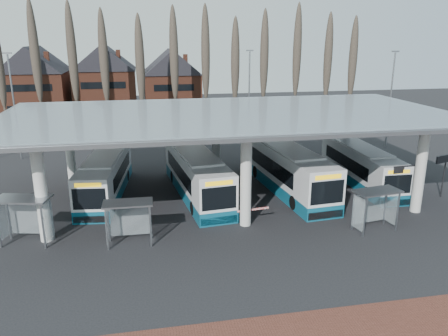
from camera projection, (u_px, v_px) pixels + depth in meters
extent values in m
plane|color=black|center=(255.00, 242.00, 25.51)|extent=(140.00, 140.00, 0.00)
cylinder|color=silver|center=(41.00, 192.00, 24.85)|extent=(0.70, 0.70, 6.00)
cylinder|color=silver|center=(69.00, 147.00, 35.21)|extent=(0.70, 0.70, 6.00)
cylinder|color=silver|center=(246.00, 180.00, 27.00)|extent=(0.70, 0.70, 6.00)
cylinder|color=silver|center=(216.00, 141.00, 37.36)|extent=(0.70, 0.70, 6.00)
cylinder|color=silver|center=(420.00, 169.00, 29.15)|extent=(0.70, 0.70, 6.00)
cylinder|color=silver|center=(346.00, 135.00, 39.51)|extent=(0.70, 0.70, 6.00)
cube|color=gray|center=(229.00, 113.00, 31.25)|extent=(32.00, 16.00, 0.12)
cube|color=silver|center=(229.00, 112.00, 31.23)|extent=(31.50, 15.50, 0.04)
cone|color=#473D33|center=(0.00, 76.00, 50.55)|extent=(0.36, 0.36, 14.50)
cone|color=#473D33|center=(37.00, 75.00, 51.27)|extent=(0.36, 0.36, 14.50)
ellipsoid|color=#473D33|center=(35.00, 60.00, 50.77)|extent=(1.10, 1.10, 11.02)
cone|color=#473D33|center=(72.00, 74.00, 51.98)|extent=(0.36, 0.36, 14.50)
ellipsoid|color=#473D33|center=(71.00, 59.00, 51.48)|extent=(1.10, 1.10, 11.02)
cone|color=#473D33|center=(107.00, 74.00, 52.70)|extent=(0.36, 0.36, 14.50)
ellipsoid|color=#473D33|center=(106.00, 59.00, 52.20)|extent=(1.10, 1.10, 11.02)
cone|color=#473D33|center=(140.00, 73.00, 53.42)|extent=(0.36, 0.36, 14.50)
ellipsoid|color=#473D33|center=(140.00, 59.00, 52.92)|extent=(1.10, 1.10, 11.02)
cone|color=#473D33|center=(173.00, 73.00, 54.13)|extent=(0.36, 0.36, 14.50)
ellipsoid|color=#473D33|center=(173.00, 59.00, 53.64)|extent=(1.10, 1.10, 11.02)
cone|color=#473D33|center=(205.00, 73.00, 54.85)|extent=(0.36, 0.36, 14.50)
ellipsoid|color=#473D33|center=(205.00, 58.00, 54.35)|extent=(1.10, 1.10, 11.02)
cone|color=#473D33|center=(236.00, 72.00, 55.57)|extent=(0.36, 0.36, 14.50)
ellipsoid|color=#473D33|center=(236.00, 58.00, 55.07)|extent=(1.10, 1.10, 11.02)
cone|color=#473D33|center=(266.00, 72.00, 56.28)|extent=(0.36, 0.36, 14.50)
ellipsoid|color=#473D33|center=(267.00, 58.00, 55.79)|extent=(1.10, 1.10, 11.02)
cone|color=#473D33|center=(296.00, 71.00, 57.00)|extent=(0.36, 0.36, 14.50)
ellipsoid|color=#473D33|center=(297.00, 58.00, 56.50)|extent=(1.10, 1.10, 11.02)
cone|color=#473D33|center=(325.00, 71.00, 57.72)|extent=(0.36, 0.36, 14.50)
ellipsoid|color=#473D33|center=(326.00, 57.00, 57.22)|extent=(1.10, 1.10, 11.02)
cone|color=#473D33|center=(353.00, 70.00, 58.43)|extent=(0.36, 0.36, 14.50)
ellipsoid|color=#473D33|center=(354.00, 57.00, 57.94)|extent=(1.10, 1.10, 11.02)
cube|color=brown|center=(38.00, 96.00, 62.25)|extent=(8.00, 10.00, 7.00)
pyramid|color=black|center=(32.00, 45.00, 60.24)|extent=(8.30, 10.30, 3.50)
cube|color=brown|center=(107.00, 94.00, 63.95)|extent=(8.00, 10.00, 7.00)
pyramid|color=black|center=(103.00, 45.00, 61.94)|extent=(8.30, 10.30, 3.50)
cube|color=brown|center=(172.00, 93.00, 65.65)|extent=(8.00, 10.00, 7.00)
pyramid|color=black|center=(170.00, 45.00, 63.65)|extent=(8.30, 10.30, 3.50)
cylinder|color=slate|center=(15.00, 108.00, 41.56)|extent=(0.16, 0.16, 10.00)
cube|color=slate|center=(7.00, 53.00, 40.10)|extent=(0.80, 0.15, 0.15)
cylinder|color=slate|center=(249.00, 97.00, 49.62)|extent=(0.16, 0.16, 10.00)
cube|color=slate|center=(250.00, 50.00, 48.16)|extent=(0.80, 0.15, 0.15)
cylinder|color=slate|center=(390.00, 101.00, 46.49)|extent=(0.16, 0.16, 10.00)
cube|color=slate|center=(396.00, 51.00, 45.02)|extent=(0.80, 0.15, 0.15)
cube|color=silver|center=(105.00, 173.00, 32.75)|extent=(3.58, 11.33, 2.60)
cube|color=navy|center=(107.00, 189.00, 33.11)|extent=(3.60, 11.35, 0.84)
cube|color=silver|center=(104.00, 156.00, 32.36)|extent=(2.86, 6.88, 0.17)
cube|color=black|center=(106.00, 171.00, 33.16)|extent=(3.28, 8.23, 1.02)
cube|color=black|center=(89.00, 199.00, 27.43)|extent=(2.08, 0.29, 1.39)
cube|color=black|center=(117.00, 154.00, 38.02)|extent=(2.01, 0.28, 1.11)
cube|color=gold|center=(88.00, 185.00, 27.17)|extent=(1.65, 0.23, 0.28)
cube|color=black|center=(91.00, 219.00, 27.84)|extent=(2.24, 0.32, 0.46)
cylinder|color=black|center=(81.00, 206.00, 29.65)|extent=(0.36, 0.91, 0.89)
cylinder|color=black|center=(113.00, 206.00, 29.81)|extent=(0.36, 0.91, 0.89)
cylinder|color=black|center=(101.00, 176.00, 36.12)|extent=(0.36, 0.91, 0.89)
cylinder|color=black|center=(127.00, 176.00, 36.28)|extent=(0.36, 0.91, 0.89)
cube|color=silver|center=(197.00, 172.00, 32.67)|extent=(3.84, 12.18, 2.79)
cube|color=navy|center=(197.00, 189.00, 33.05)|extent=(3.87, 12.20, 0.90)
cube|color=silver|center=(196.00, 153.00, 32.25)|extent=(3.07, 7.39, 0.18)
cube|color=black|center=(195.00, 169.00, 33.10)|extent=(3.52, 8.85, 1.10)
cube|color=black|center=(219.00, 198.00, 27.19)|extent=(2.23, 0.31, 1.50)
cube|color=black|center=(180.00, 152.00, 38.10)|extent=(2.16, 0.30, 1.20)
cube|color=gold|center=(219.00, 183.00, 26.90)|extent=(1.78, 0.25, 0.30)
cube|color=black|center=(219.00, 220.00, 27.63)|extent=(2.41, 0.35, 0.50)
cylinder|color=black|center=(194.00, 208.00, 29.25)|extent=(0.38, 0.98, 0.96)
cylinder|color=black|center=(226.00, 205.00, 29.90)|extent=(0.38, 0.98, 0.96)
cylinder|color=black|center=(173.00, 177.00, 35.92)|extent=(0.38, 0.98, 0.96)
cylinder|color=black|center=(200.00, 174.00, 36.57)|extent=(0.38, 0.98, 0.96)
cube|color=silver|center=(287.00, 167.00, 33.74)|extent=(3.78, 12.66, 2.91)
cube|color=navy|center=(287.00, 184.00, 34.14)|extent=(3.81, 12.69, 0.94)
cube|color=silver|center=(288.00, 148.00, 33.31)|extent=(3.06, 7.67, 0.19)
cube|color=black|center=(285.00, 164.00, 34.19)|extent=(3.51, 9.19, 1.14)
cube|color=black|center=(327.00, 192.00, 28.00)|extent=(2.33, 0.28, 1.56)
cube|color=black|center=(259.00, 147.00, 39.43)|extent=(2.25, 0.27, 1.25)
cube|color=gold|center=(328.00, 177.00, 27.71)|extent=(1.85, 0.22, 0.31)
cube|color=black|center=(325.00, 215.00, 28.46)|extent=(2.51, 0.31, 0.52)
cylinder|color=black|center=(294.00, 203.00, 30.18)|extent=(0.38, 1.02, 1.00)
cylinder|color=black|center=(325.00, 199.00, 30.82)|extent=(0.38, 1.02, 1.00)
cylinder|color=black|center=(256.00, 172.00, 37.17)|extent=(0.38, 1.02, 1.00)
cylinder|color=black|center=(282.00, 169.00, 37.80)|extent=(0.38, 1.02, 1.00)
cube|color=silver|center=(361.00, 164.00, 35.43)|extent=(2.58, 11.01, 2.56)
cube|color=navy|center=(360.00, 178.00, 35.79)|extent=(2.60, 11.03, 0.82)
cube|color=silver|center=(363.00, 148.00, 35.05)|extent=(2.25, 6.62, 0.16)
cube|color=black|center=(359.00, 161.00, 35.84)|extent=(2.55, 7.94, 1.00)
cube|color=black|center=(397.00, 184.00, 30.26)|extent=(2.05, 0.10, 1.37)
cube|color=black|center=(334.00, 147.00, 40.57)|extent=(1.98, 0.10, 1.10)
cube|color=gold|center=(399.00, 172.00, 30.00)|extent=(1.63, 0.08, 0.27)
cube|color=black|center=(395.00, 203.00, 30.66)|extent=(2.21, 0.12, 0.46)
cylinder|color=black|center=(368.00, 193.00, 32.33)|extent=(0.28, 0.88, 0.88)
cylinder|color=black|center=(394.00, 191.00, 32.66)|extent=(0.28, 0.88, 0.88)
cylinder|color=black|center=(332.00, 167.00, 38.63)|extent=(0.28, 0.88, 0.88)
cylinder|color=black|center=(354.00, 166.00, 38.97)|extent=(0.28, 0.88, 0.88)
cube|color=gray|center=(43.00, 226.00, 24.34)|extent=(0.10, 0.10, 2.69)
cube|color=gray|center=(8.00, 217.00, 25.56)|extent=(0.10, 0.10, 2.69)
cube|color=gray|center=(52.00, 218.00, 25.47)|extent=(0.10, 0.10, 2.69)
cube|color=gray|center=(22.00, 199.00, 24.55)|extent=(3.28, 2.14, 0.11)
cube|color=silver|center=(30.00, 216.00, 25.55)|extent=(2.53, 0.61, 2.16)
cube|color=silver|center=(2.00, 221.00, 24.98)|extent=(0.30, 1.17, 2.16)
cube|color=silver|center=(48.00, 221.00, 24.89)|extent=(0.30, 1.17, 2.16)
cube|color=gray|center=(107.00, 230.00, 24.19)|extent=(0.08, 0.08, 2.48)
cube|color=gray|center=(150.00, 227.00, 24.57)|extent=(0.08, 0.08, 2.48)
cube|color=gray|center=(109.00, 222.00, 25.22)|extent=(0.08, 0.08, 2.48)
cube|color=gray|center=(150.00, 219.00, 25.60)|extent=(0.08, 0.08, 2.48)
cube|color=gray|center=(128.00, 203.00, 24.53)|extent=(2.80, 1.45, 0.10)
cube|color=silver|center=(129.00, 219.00, 25.45)|extent=(2.38, 0.09, 1.98)
cube|color=silver|center=(107.00, 225.00, 24.69)|extent=(0.06, 1.09, 1.98)
cube|color=silver|center=(151.00, 222.00, 25.08)|extent=(0.06, 1.09, 1.98)
cube|color=gray|center=(365.00, 217.00, 25.79)|extent=(0.09, 0.09, 2.51)
cube|color=gray|center=(398.00, 212.00, 26.60)|extent=(0.09, 0.09, 2.51)
cube|color=gray|center=(353.00, 211.00, 26.79)|extent=(0.09, 0.09, 2.51)
cube|color=gray|center=(385.00, 206.00, 27.59)|extent=(0.09, 0.09, 2.51)
cube|color=gray|center=(377.00, 191.00, 26.32)|extent=(3.01, 1.85, 0.10)
cube|color=silver|center=(369.00, 207.00, 27.22)|extent=(2.39, 0.44, 2.01)
cube|color=silver|center=(358.00, 213.00, 26.26)|extent=(0.22, 1.10, 2.01)
cube|color=silver|center=(392.00, 208.00, 27.10)|extent=(0.22, 1.10, 2.01)
cylinder|color=black|center=(404.00, 187.00, 30.46)|extent=(0.09, 0.09, 2.93)
cube|color=black|center=(406.00, 169.00, 30.09)|extent=(2.02, 0.24, 0.50)
cylinder|color=black|center=(444.00, 177.00, 32.29)|extent=(0.10, 0.10, 3.18)
cube|color=black|center=(446.00, 158.00, 31.90)|extent=(2.11, 0.82, 0.55)
cube|color=black|center=(251.00, 212.00, 28.42)|extent=(0.08, 0.08, 1.08)
cube|color=red|center=(253.00, 209.00, 27.84)|extent=(2.15, 0.39, 0.10)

